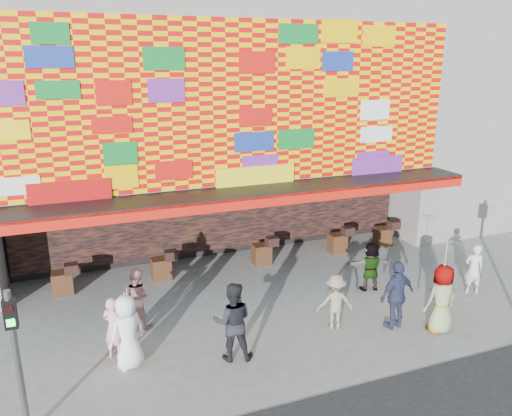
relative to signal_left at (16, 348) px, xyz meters
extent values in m
plane|color=slate|center=(6.20, 1.50, -1.86)|extent=(90.00, 90.00, 0.00)
cube|color=gray|center=(6.20, 9.50, 4.64)|extent=(15.00, 8.00, 7.00)
cube|color=black|center=(6.20, 10.50, -0.36)|extent=(15.00, 6.00, 3.00)
cube|color=gray|center=(13.50, 6.50, -0.36)|extent=(0.40, 2.00, 3.00)
cube|color=black|center=(6.20, 4.90, 1.14)|extent=(15.20, 1.60, 0.12)
cube|color=red|center=(6.20, 4.12, 0.99)|extent=(15.20, 0.04, 0.35)
cube|color=#FFC200|center=(6.20, 5.46, 3.69)|extent=(14.80, 0.08, 4.90)
cube|color=black|center=(6.20, 7.35, -0.31)|extent=(14.00, 0.25, 2.50)
cube|color=gray|center=(19.20, 9.50, 4.14)|extent=(11.00, 8.00, 12.00)
cylinder|color=#59595B|center=(0.00, 0.00, -0.36)|extent=(0.12, 0.12, 3.00)
cube|color=black|center=(0.00, 0.00, 0.69)|extent=(0.22, 0.18, 0.55)
cube|color=black|center=(0.00, -0.09, 0.82)|extent=(0.14, 0.02, 0.14)
cube|color=#19E533|center=(0.00, -0.09, 0.56)|extent=(0.14, 0.02, 0.14)
imported|color=white|center=(2.09, 1.54, -0.97)|extent=(1.02, 0.87, 1.78)
imported|color=pink|center=(1.83, 2.04, -1.08)|extent=(0.68, 0.63, 1.57)
imported|color=black|center=(4.45, 1.00, -0.89)|extent=(1.12, 0.98, 1.93)
imported|color=gray|center=(7.40, 1.37, -1.11)|extent=(1.08, 0.80, 1.50)
imported|color=#2D314F|center=(8.91, 0.81, -0.92)|extent=(1.16, 0.62, 1.88)
imported|color=gray|center=(9.56, 3.00, -1.09)|extent=(1.49, 0.74, 1.54)
imported|color=gray|center=(9.86, 0.23, -0.93)|extent=(0.91, 0.60, 1.85)
imported|color=beige|center=(12.35, 1.69, -1.08)|extent=(0.67, 0.55, 1.56)
imported|color=tan|center=(2.55, 3.35, -1.04)|extent=(1.01, 0.96, 1.64)
imported|color=#FFE7A0|center=(9.86, 0.23, 0.34)|extent=(1.18, 1.20, 1.00)
cylinder|color=#4C3326|center=(9.86, 0.23, -0.61)|extent=(0.02, 0.02, 1.00)
camera|label=1|loc=(1.22, -8.91, 4.98)|focal=35.00mm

